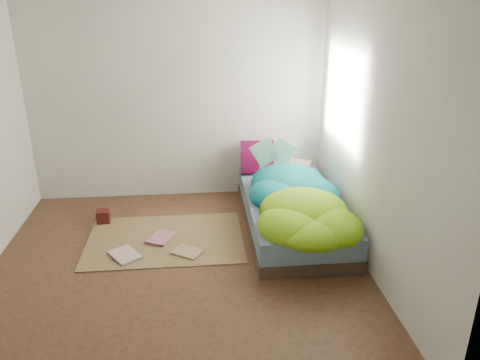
% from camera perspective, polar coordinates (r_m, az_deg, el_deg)
% --- Properties ---
extents(ground, '(3.50, 3.50, 0.00)m').
position_cam_1_polar(ground, '(4.49, -7.48, -10.55)').
color(ground, '#3D2917').
rests_on(ground, ground).
extents(room_walls, '(3.54, 3.54, 2.62)m').
position_cam_1_polar(room_walls, '(3.88, -8.48, 10.24)').
color(room_walls, beige).
rests_on(room_walls, ground).
extents(bed, '(1.00, 2.00, 0.34)m').
position_cam_1_polar(bed, '(5.13, 6.39, -3.96)').
color(bed, '#37291E').
rests_on(bed, ground).
extents(duvet, '(0.96, 1.84, 0.34)m').
position_cam_1_polar(duvet, '(4.79, 7.08, -1.42)').
color(duvet, '#08657F').
rests_on(duvet, bed).
extents(rug, '(1.60, 1.10, 0.01)m').
position_cam_1_polar(rug, '(4.97, -9.08, -7.15)').
color(rug, brown).
rests_on(rug, ground).
extents(pillow_floral, '(0.66, 0.57, 0.13)m').
position_cam_1_polar(pillow_floral, '(5.71, 5.57, 1.37)').
color(pillow_floral, beige).
rests_on(pillow_floral, bed).
extents(pillow_magenta, '(0.40, 0.14, 0.40)m').
position_cam_1_polar(pillow_magenta, '(5.69, 2.12, 2.84)').
color(pillow_magenta, '#4A042C').
rests_on(pillow_magenta, bed).
extents(open_book, '(0.43, 0.10, 0.26)m').
position_cam_1_polar(open_book, '(5.28, 4.19, 4.40)').
color(open_book, green).
rests_on(open_book, duvet).
extents(wooden_box, '(0.15, 0.15, 0.14)m').
position_cam_1_polar(wooden_box, '(5.43, -16.32, -4.25)').
color(wooden_box, '#3B120D').
rests_on(wooden_box, rug).
extents(floor_book_a, '(0.36, 0.39, 0.02)m').
position_cam_1_polar(floor_book_a, '(4.69, -15.10, -9.29)').
color(floor_book_a, beige).
rests_on(floor_book_a, rug).
extents(floor_book_b, '(0.33, 0.37, 0.03)m').
position_cam_1_polar(floor_book_b, '(5.01, -10.70, -6.71)').
color(floor_book_b, '#D07889').
rests_on(floor_book_b, rug).
extents(floor_book_c, '(0.34, 0.32, 0.02)m').
position_cam_1_polar(floor_book_c, '(4.61, -7.14, -9.27)').
color(floor_book_c, tan).
rests_on(floor_book_c, rug).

